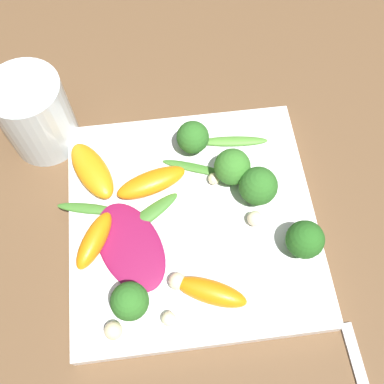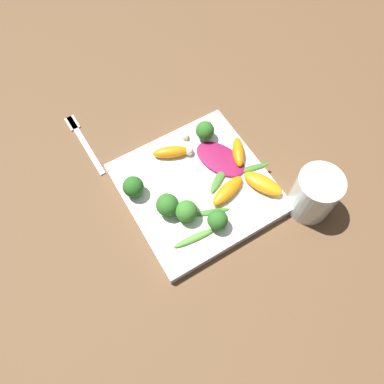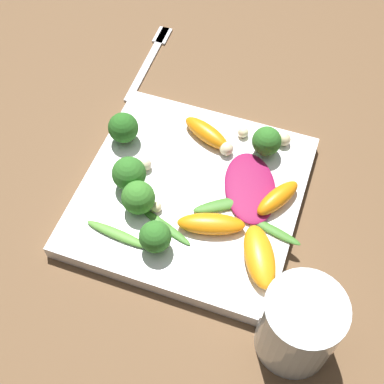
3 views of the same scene
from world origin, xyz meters
name	(u,v)px [view 2 (image 2 of 3)]	position (x,y,z in m)	size (l,w,h in m)	color
ground_plane	(197,190)	(0.00, 0.00, 0.00)	(2.40, 2.40, 0.00)	brown
plate	(197,188)	(0.00, 0.00, 0.01)	(0.26, 0.26, 0.02)	white
drinking_glass	(314,194)	(0.13, 0.16, 0.05)	(0.08, 0.08, 0.10)	silver
fork	(81,138)	(-0.23, -0.14, 0.00)	(0.17, 0.02, 0.01)	silver
radicchio_leaf_0	(220,159)	(-0.02, 0.07, 0.03)	(0.12, 0.10, 0.01)	maroon
orange_segment_0	(263,184)	(0.06, 0.10, 0.03)	(0.09, 0.06, 0.02)	orange
orange_segment_1	(228,191)	(0.04, 0.04, 0.03)	(0.05, 0.08, 0.02)	orange
orange_segment_2	(171,152)	(-0.08, -0.01, 0.03)	(0.05, 0.07, 0.02)	orange
orange_segment_3	(238,152)	(-0.02, 0.10, 0.03)	(0.07, 0.05, 0.02)	orange
broccoli_floret_0	(205,131)	(-0.09, 0.07, 0.04)	(0.04, 0.04, 0.04)	#84AD5B
broccoli_floret_1	(167,205)	(0.02, -0.07, 0.04)	(0.04, 0.04, 0.04)	#7A9E51
broccoli_floret_2	(187,211)	(0.04, -0.05, 0.04)	(0.04, 0.04, 0.04)	#84AD5B
broccoli_floret_3	(133,187)	(-0.05, -0.11, 0.04)	(0.04, 0.04, 0.04)	#84AD5B
broccoli_floret_4	(218,220)	(0.09, -0.01, 0.04)	(0.04, 0.04, 0.04)	#7A9E51
arugula_sprig_0	(253,168)	(0.02, 0.11, 0.02)	(0.03, 0.07, 0.01)	#3D7528
arugula_sprig_1	(209,212)	(0.06, -0.01, 0.02)	(0.04, 0.08, 0.00)	#3D7528
arugula_sprig_2	(220,176)	(0.01, 0.05, 0.02)	(0.06, 0.08, 0.01)	#3D7528
arugula_sprig_3	(195,238)	(0.09, -0.06, 0.02)	(0.02, 0.08, 0.01)	#518E33
macadamia_nut_0	(189,151)	(-0.07, 0.02, 0.03)	(0.02, 0.02, 0.02)	beige
macadamia_nut_1	(207,123)	(-0.11, 0.09, 0.03)	(0.02, 0.02, 0.02)	beige
macadamia_nut_2	(195,208)	(0.04, -0.03, 0.03)	(0.01, 0.01, 0.01)	beige
macadamia_nut_3	(163,194)	(-0.01, -0.06, 0.03)	(0.02, 0.02, 0.02)	beige
macadamia_nut_4	(185,136)	(-0.10, 0.04, 0.03)	(0.01, 0.01, 0.01)	beige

